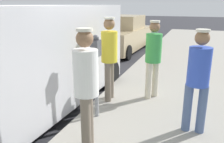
# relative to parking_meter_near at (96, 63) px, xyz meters

# --- Properties ---
(ground_plane) EXTENTS (80.00, 80.00, 0.00)m
(ground_plane) POSITION_rel_parking_meter_near_xyz_m (-1.35, 0.32, -1.18)
(ground_plane) COLOR #2D2D33
(sidewalk_slab) EXTENTS (5.00, 32.00, 0.15)m
(sidewalk_slab) POSITION_rel_parking_meter_near_xyz_m (2.15, 0.32, -1.11)
(sidewalk_slab) COLOR #9E998E
(sidewalk_slab) RESTS_ON ground
(parking_meter_near) EXTENTS (0.14, 0.18, 1.52)m
(parking_meter_near) POSITION_rel_parking_meter_near_xyz_m (0.00, 0.00, 0.00)
(parking_meter_near) COLOR gray
(parking_meter_near) RESTS_ON sidewalk_slab
(pedestrian_in_green) EXTENTS (0.34, 0.34, 1.70)m
(pedestrian_in_green) POSITION_rel_parking_meter_near_xyz_m (0.78, 1.26, -0.06)
(pedestrian_in_green) COLOR beige
(pedestrian_in_green) RESTS_ON sidewalk_slab
(pedestrian_in_yellow) EXTENTS (0.34, 0.36, 1.77)m
(pedestrian_in_yellow) POSITION_rel_parking_meter_near_xyz_m (-0.06, 0.83, -0.01)
(pedestrian_in_yellow) COLOR #726656
(pedestrian_in_yellow) RESTS_ON sidewalk_slab
(pedestrian_in_white) EXTENTS (0.34, 0.35, 1.73)m
(pedestrian_in_white) POSITION_rel_parking_meter_near_xyz_m (0.28, -0.97, -0.03)
(pedestrian_in_white) COLOR #726656
(pedestrian_in_white) RESTS_ON sidewalk_slab
(pedestrian_in_blue) EXTENTS (0.36, 0.34, 1.67)m
(pedestrian_in_blue) POSITION_rel_parking_meter_near_xyz_m (1.70, 0.06, -0.07)
(pedestrian_in_blue) COLOR #4C608C
(pedestrian_in_blue) RESTS_ON sidewalk_slab
(parked_van) EXTENTS (2.30, 5.27, 2.15)m
(parked_van) POSITION_rel_parking_meter_near_xyz_m (-1.50, 0.02, -0.03)
(parked_van) COLOR #BCBCC1
(parked_van) RESTS_ON ground
(parked_sedan_ahead) EXTENTS (2.11, 4.48, 1.65)m
(parked_sedan_ahead) POSITION_rel_parking_meter_near_xyz_m (-1.70, 6.84, -0.43)
(parked_sedan_ahead) COLOR tan
(parked_sedan_ahead) RESTS_ON ground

